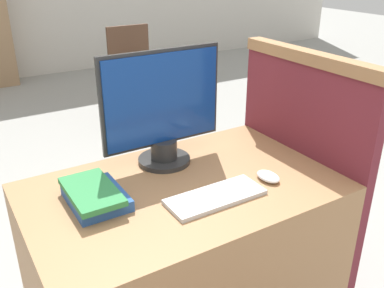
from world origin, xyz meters
TOP-DOWN VIEW (x-y plane):
  - desk at (0.00, 0.37)m, footprint 1.17×0.74m
  - carrel_divider at (0.61, 0.37)m, footprint 0.07×0.74m
  - monitor at (0.03, 0.58)m, footprint 0.52×0.22m
  - keyboard at (0.05, 0.23)m, footprint 0.36×0.14m
  - mouse at (0.30, 0.24)m, footprint 0.07×0.11m
  - book_stack at (-0.32, 0.42)m, footprint 0.18×0.27m
  - far_chair at (1.01, 3.08)m, footprint 0.44×0.44m

SIDE VIEW (x-z plane):
  - desk at x=0.00m, z-range 0.00..0.78m
  - far_chair at x=1.01m, z-range 0.05..0.97m
  - carrel_divider at x=0.61m, z-range 0.01..1.22m
  - keyboard at x=0.05m, z-range 0.78..0.79m
  - mouse at x=0.30m, z-range 0.78..0.81m
  - book_stack at x=-0.32m, z-range 0.78..0.84m
  - monitor at x=0.03m, z-range 0.77..1.24m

